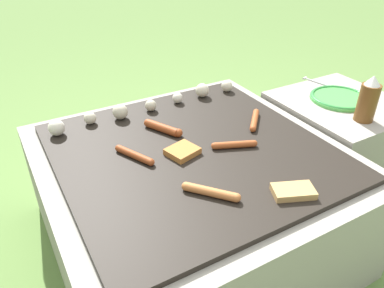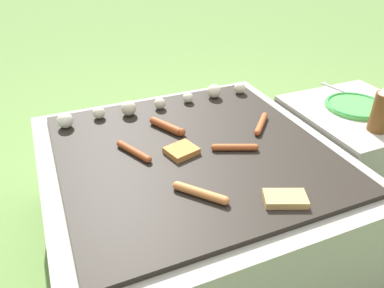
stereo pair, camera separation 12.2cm
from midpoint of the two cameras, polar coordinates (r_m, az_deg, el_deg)
ground_plane at (r=1.50m, az=2.41°, el=-14.40°), size 14.00×14.00×0.00m
grill at (r=1.36m, az=2.60°, el=-8.36°), size 0.96×0.96×0.42m
side_ledge at (r=1.75m, az=24.60°, el=-1.43°), size 0.47×0.49×0.42m
sausage_front_right at (r=1.24m, az=9.38°, el=-0.59°), size 0.15×0.07×0.02m
sausage_back_right at (r=1.21m, az=-6.03°, el=-1.20°), size 0.08×0.15×0.02m
sausage_mid_left at (r=1.40m, az=12.99°, el=2.97°), size 0.12×0.12×0.02m
sausage_mid_right at (r=1.34m, az=-1.28°, el=2.64°), size 0.09×0.15×0.03m
sausage_front_center at (r=1.03m, az=4.72°, el=-7.57°), size 0.12×0.14×0.03m
bread_slice_right at (r=1.06m, az=17.28°, el=-8.07°), size 0.13×0.11×0.02m
bread_slice_left at (r=1.21m, az=1.29°, el=-1.11°), size 0.11×0.10×0.02m
mushroom_row at (r=1.48m, az=-3.16°, el=6.20°), size 0.78×0.08×0.06m
plate_colorful at (r=1.66m, az=25.71°, el=5.23°), size 0.24×0.24×0.02m
condiment_bottle at (r=1.49m, az=29.19°, el=4.58°), size 0.07×0.07×0.18m
fork_utensil at (r=1.80m, az=23.33°, el=7.59°), size 0.06×0.20×0.01m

